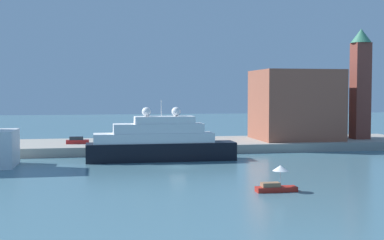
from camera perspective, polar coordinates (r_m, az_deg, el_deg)
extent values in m
plane|color=slate|center=(83.53, -1.55, -5.14)|extent=(400.00, 400.00, 0.00)
cube|color=gray|center=(109.00, -3.65, -2.77)|extent=(110.00, 20.00, 1.73)
cube|color=black|center=(91.51, -3.32, -3.44)|extent=(25.75, 4.93, 3.15)
cube|color=white|center=(91.12, -4.13, -1.94)|extent=(20.60, 4.53, 1.68)
cube|color=white|center=(91.07, -3.65, -0.90)|extent=(15.45, 4.14, 1.63)
cube|color=white|center=(91.11, -3.01, 0.01)|extent=(10.30, 3.75, 1.25)
cylinder|color=silver|center=(90.96, -3.34, 1.32)|extent=(0.16, 0.16, 2.90)
sphere|color=white|center=(91.33, -1.73, 0.92)|extent=(1.60, 1.60, 1.60)
sphere|color=white|center=(90.70, -4.95, 0.89)|extent=(1.60, 1.60, 1.60)
cube|color=#B22319|center=(64.21, 9.11, -7.40)|extent=(4.93, 1.53, 0.60)
cube|color=#8C6647|center=(63.87, 8.49, -6.94)|extent=(2.17, 1.23, 0.52)
cylinder|color=#B2B2B2|center=(64.16, 9.54, -6.28)|extent=(0.06, 0.06, 1.88)
cone|color=white|center=(63.96, 9.55, -5.15)|extent=(1.92, 1.92, 0.67)
cube|color=#93513D|center=(115.31, 11.13, 1.62)|extent=(16.87, 14.87, 14.83)
cube|color=brown|center=(119.87, 17.75, 3.01)|extent=(3.44, 3.44, 20.76)
cone|color=#387A5B|center=(120.48, 17.85, 8.68)|extent=(4.47, 4.47, 3.05)
cube|color=#B21E1E|center=(106.01, -12.28, -2.32)|extent=(4.41, 1.64, 0.76)
cube|color=#262D33|center=(105.96, -12.40, -1.93)|extent=(2.65, 1.47, 0.67)
cylinder|color=#334C8C|center=(103.76, -10.26, -2.22)|extent=(0.36, 0.36, 1.45)
sphere|color=tan|center=(103.69, -10.27, -1.76)|extent=(0.24, 0.24, 0.24)
cylinder|color=black|center=(100.45, -1.15, -2.52)|extent=(0.51, 0.51, 0.83)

